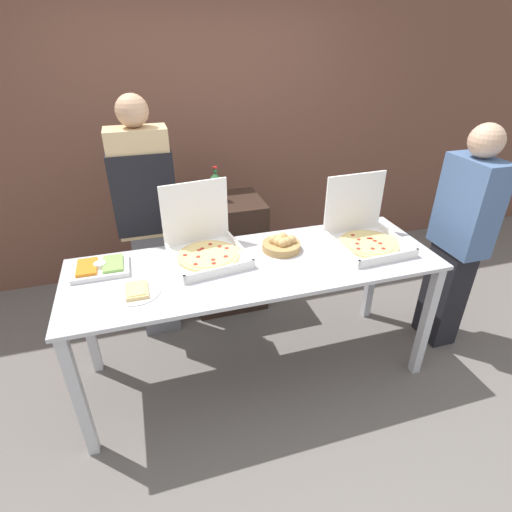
% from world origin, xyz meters
% --- Properties ---
extents(ground_plane, '(16.00, 16.00, 0.00)m').
position_xyz_m(ground_plane, '(0.00, 0.00, 0.00)').
color(ground_plane, slate).
extents(brick_wall_behind, '(10.00, 0.06, 2.80)m').
position_xyz_m(brick_wall_behind, '(0.00, 1.70, 1.40)').
color(brick_wall_behind, brown).
rests_on(brick_wall_behind, ground_plane).
extents(buffet_table, '(2.31, 0.79, 0.91)m').
position_xyz_m(buffet_table, '(0.00, 0.00, 0.80)').
color(buffet_table, silver).
rests_on(buffet_table, ground_plane).
extents(pizza_box_far_right, '(0.50, 0.52, 0.44)m').
position_xyz_m(pizza_box_far_right, '(-0.28, 0.18, 0.99)').
color(pizza_box_far_right, white).
rests_on(pizza_box_far_right, buffet_table).
extents(pizza_box_near_left, '(0.46, 0.48, 0.44)m').
position_xyz_m(pizza_box_near_left, '(0.78, 0.03, 0.99)').
color(pizza_box_near_left, white).
rests_on(pizza_box_near_left, buffet_table).
extents(paper_plate_front_right, '(0.26, 0.26, 0.03)m').
position_xyz_m(paper_plate_front_right, '(-0.72, -0.12, 0.92)').
color(paper_plate_front_right, white).
rests_on(paper_plate_front_right, buffet_table).
extents(veggie_tray, '(0.33, 0.24, 0.05)m').
position_xyz_m(veggie_tray, '(-0.92, 0.18, 0.93)').
color(veggie_tray, white).
rests_on(veggie_tray, buffet_table).
extents(bread_basket, '(0.25, 0.25, 0.10)m').
position_xyz_m(bread_basket, '(0.21, 0.12, 0.95)').
color(bread_basket, tan).
rests_on(bread_basket, buffet_table).
extents(sideboard_podium, '(0.60, 0.51, 0.97)m').
position_xyz_m(sideboard_podium, '(0.02, 0.92, 0.49)').
color(sideboard_podium, black).
rests_on(sideboard_podium, ground_plane).
extents(soda_bottle, '(0.08, 0.08, 0.28)m').
position_xyz_m(soda_bottle, '(-0.04, 0.96, 1.09)').
color(soda_bottle, '#2D6638').
rests_on(soda_bottle, sideboard_podium).
extents(soda_can_silver, '(0.07, 0.07, 0.12)m').
position_xyz_m(soda_can_silver, '(-0.20, 0.75, 1.03)').
color(soda_can_silver, silver).
rests_on(soda_can_silver, sideboard_podium).
extents(person_server_vest, '(0.42, 0.24, 1.84)m').
position_xyz_m(person_server_vest, '(-0.61, 0.70, 1.04)').
color(person_server_vest, slate).
rests_on(person_server_vest, ground_plane).
extents(person_guest_cap, '(0.22, 0.40, 1.68)m').
position_xyz_m(person_guest_cap, '(1.50, -0.05, 0.88)').
color(person_guest_cap, black).
rests_on(person_guest_cap, ground_plane).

